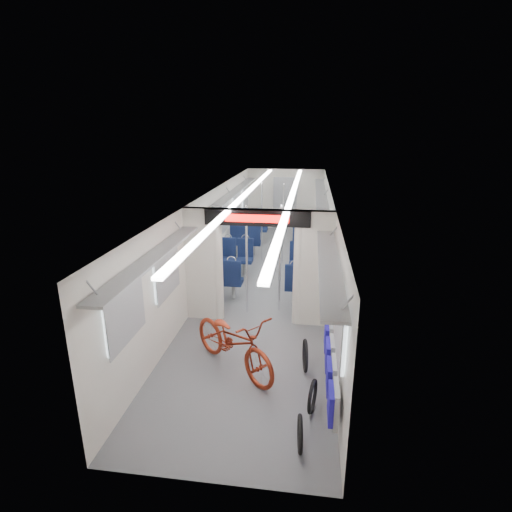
# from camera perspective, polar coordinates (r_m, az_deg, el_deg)

# --- Properties ---
(carriage) EXTENTS (12.00, 12.02, 2.31)m
(carriage) POSITION_cam_1_polar(r_m,az_deg,el_deg) (9.40, 1.64, 3.91)
(carriage) COLOR #515456
(carriage) RESTS_ON ground
(bicycle) EXTENTS (1.90, 1.80, 1.02)m
(bicycle) POSITION_cam_1_polar(r_m,az_deg,el_deg) (6.52, -3.24, -12.02)
(bicycle) COLOR maroon
(bicycle) RESTS_ON ground
(flip_bench) EXTENTS (0.12, 2.08, 0.48)m
(flip_bench) POSITION_cam_1_polar(r_m,az_deg,el_deg) (5.88, 10.62, -15.12)
(flip_bench) COLOR gray
(flip_bench) RESTS_ON carriage
(bike_hoop_a) EXTENTS (0.09, 0.47, 0.47)m
(bike_hoop_a) POSITION_cam_1_polar(r_m,az_deg,el_deg) (5.31, 6.30, -24.15)
(bike_hoop_a) COLOR black
(bike_hoop_a) RESTS_ON ground
(bike_hoop_b) EXTENTS (0.15, 0.48, 0.48)m
(bike_hoop_b) POSITION_cam_1_polar(r_m,az_deg,el_deg) (5.87, 8.06, -19.43)
(bike_hoop_b) COLOR black
(bike_hoop_b) RESTS_ON ground
(bike_hoop_c) EXTENTS (0.11, 0.54, 0.54)m
(bike_hoop_c) POSITION_cam_1_polar(r_m,az_deg,el_deg) (6.66, 7.04, -14.11)
(bike_hoop_c) COLOR black
(bike_hoop_c) RESTS_ON ground
(seat_bay_near_left) EXTENTS (0.89, 1.97, 1.07)m
(seat_bay_near_left) POSITION_cam_1_polar(r_m,az_deg,el_deg) (9.89, -3.74, -1.26)
(seat_bay_near_left) COLOR #0C1636
(seat_bay_near_left) RESTS_ON ground
(seat_bay_near_right) EXTENTS (0.89, 1.97, 1.07)m
(seat_bay_near_right) POSITION_cam_1_polar(r_m,az_deg,el_deg) (9.61, 7.13, -1.95)
(seat_bay_near_right) COLOR #0C1636
(seat_bay_near_right) RESTS_ON ground
(seat_bay_far_left) EXTENTS (0.92, 2.14, 1.12)m
(seat_bay_far_left) POSITION_cam_1_polar(r_m,az_deg,el_deg) (13.07, -0.82, 3.59)
(seat_bay_far_left) COLOR #0C1636
(seat_bay_far_left) RESTS_ON ground
(seat_bay_far_right) EXTENTS (0.88, 1.95, 1.06)m
(seat_bay_far_right) POSITION_cam_1_polar(r_m,az_deg,el_deg) (12.87, 7.41, 3.10)
(seat_bay_far_right) COLOR #0C1636
(seat_bay_far_right) RESTS_ON ground
(stanchion_near_left) EXTENTS (0.04, 0.04, 2.30)m
(stanchion_near_left) POSITION_cam_1_polar(r_m,az_deg,el_deg) (8.20, -1.33, -0.70)
(stanchion_near_left) COLOR silver
(stanchion_near_left) RESTS_ON ground
(stanchion_near_right) EXTENTS (0.04, 0.04, 2.30)m
(stanchion_near_right) POSITION_cam_1_polar(r_m,az_deg,el_deg) (8.31, 3.43, -0.49)
(stanchion_near_right) COLOR silver
(stanchion_near_right) RESTS_ON ground
(stanchion_far_left) EXTENTS (0.04, 0.04, 2.30)m
(stanchion_far_left) POSITION_cam_1_polar(r_m,az_deg,el_deg) (11.63, 0.82, 4.84)
(stanchion_far_left) COLOR silver
(stanchion_far_left) RESTS_ON ground
(stanchion_far_right) EXTENTS (0.04, 0.04, 2.30)m
(stanchion_far_right) POSITION_cam_1_polar(r_m,az_deg,el_deg) (11.41, 3.85, 4.54)
(stanchion_far_right) COLOR silver
(stanchion_far_right) RESTS_ON ground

